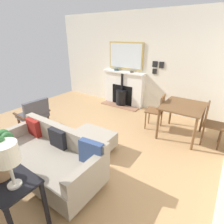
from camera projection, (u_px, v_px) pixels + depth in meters
ground_plane at (75, 140)px, 3.98m from camera, size 5.39×5.72×0.01m
wall_left at (135, 62)px, 5.45m from camera, size 0.12×5.72×2.80m
fireplace at (123, 91)px, 5.83m from camera, size 0.50×1.45×1.10m
mirror_over_mantel at (126, 56)px, 5.47m from camera, size 0.04×1.17×0.80m
mantel_bowl_near at (116, 70)px, 5.72m from camera, size 0.15×0.15×0.05m
mantel_bowl_far at (132, 72)px, 5.43m from camera, size 0.12×0.12×0.04m
sofa at (50, 157)px, 2.90m from camera, size 0.85×1.89×0.79m
ottoman at (94, 139)px, 3.60m from camera, size 0.58×0.83×0.37m
armchair_accent at (34, 113)px, 4.27m from camera, size 0.72×0.64×0.80m
table_lamp_far_end at (6, 155)px, 1.69m from camera, size 0.23×0.23×0.51m
dining_table at (183, 109)px, 3.93m from camera, size 1.00×0.85×0.75m
dining_chair_near_fireplace at (158, 109)px, 4.29m from camera, size 0.45×0.45×0.87m
dining_chair_by_back_wall at (210, 121)px, 3.68m from camera, size 0.42×0.42×0.91m
photo_gallery_row at (157, 67)px, 5.03m from camera, size 0.02×0.33×0.35m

